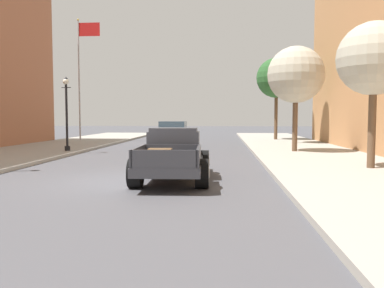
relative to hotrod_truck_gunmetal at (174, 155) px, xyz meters
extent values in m
plane|color=#47474C|center=(-1.43, -0.46, -0.75)|extent=(140.00, 140.00, 0.00)
cube|color=#9E998E|center=(5.82, -0.46, -0.68)|extent=(5.50, 64.00, 0.15)
cube|color=#333338|center=(0.01, -0.24, -0.21)|extent=(1.92, 4.95, 0.24)
cube|color=#333338|center=(0.00, 0.11, 0.31)|extent=(1.59, 1.15, 0.80)
cube|color=#333338|center=(0.00, 0.06, 0.77)|extent=(1.46, 0.98, 0.12)
cube|color=#3D4C5B|center=(-0.02, 0.68, 0.47)|extent=(1.33, 0.08, 0.44)
cube|color=#333338|center=(-0.04, 1.41, 0.17)|extent=(1.37, 1.54, 0.52)
cube|color=silver|center=(-0.07, 2.21, 0.15)|extent=(0.68, 0.12, 0.47)
cube|color=#333338|center=(0.06, -1.64, -0.07)|extent=(1.76, 2.15, 0.04)
cube|color=#333338|center=(-0.75, -1.67, 0.15)|extent=(0.15, 2.10, 0.44)
cube|color=#333338|center=(0.86, -1.62, 0.15)|extent=(0.15, 2.10, 0.44)
cube|color=#333338|center=(0.09, -2.65, 0.15)|extent=(1.62, 0.13, 0.44)
cube|color=#333338|center=(0.02, -0.63, 0.15)|extent=(1.62, 0.13, 0.44)
cylinder|color=black|center=(-0.93, 1.07, -0.35)|extent=(0.39, 0.81, 0.80)
cylinder|color=silver|center=(-1.12, 1.07, -0.35)|extent=(0.03, 0.66, 0.66)
cylinder|color=silver|center=(-1.13, 1.07, -0.35)|extent=(0.03, 0.24, 0.24)
cylinder|color=black|center=(0.86, 1.13, -0.35)|extent=(0.39, 0.81, 0.80)
cylinder|color=silver|center=(1.05, 1.14, -0.35)|extent=(0.03, 0.66, 0.66)
cylinder|color=silver|center=(1.06, 1.14, -0.35)|extent=(0.03, 0.24, 0.24)
cylinder|color=black|center=(-0.84, -1.62, -0.35)|extent=(0.39, 0.81, 0.80)
cylinder|color=silver|center=(-1.03, -1.63, -0.35)|extent=(0.03, 0.66, 0.66)
cylinder|color=silver|center=(-1.04, -1.63, -0.35)|extent=(0.03, 0.24, 0.24)
cylinder|color=black|center=(0.95, -1.56, -0.35)|extent=(0.39, 0.81, 0.80)
cylinder|color=silver|center=(1.14, -1.56, -0.35)|extent=(0.03, 0.66, 0.66)
cylinder|color=silver|center=(1.15, -1.55, -0.35)|extent=(0.03, 0.24, 0.24)
cube|color=olive|center=(-0.11, -2.00, 0.15)|extent=(0.61, 0.46, 0.40)
cube|color=#3D2D1E|center=(-0.11, -2.00, 0.15)|extent=(0.62, 0.07, 0.42)
cube|color=#2D2D33|center=(0.27, -1.34, 0.09)|extent=(0.48, 0.38, 0.28)
cube|color=slate|center=(-1.49, 12.01, -0.14)|extent=(1.76, 4.32, 0.80)
cube|color=#384C5B|center=(-1.49, 11.86, 0.58)|extent=(1.54, 2.02, 0.64)
cylinder|color=black|center=(-2.33, 13.30, -0.42)|extent=(0.23, 0.66, 0.66)
cylinder|color=black|center=(-0.68, 13.31, -0.42)|extent=(0.23, 0.66, 0.66)
cylinder|color=black|center=(-2.30, 10.72, -0.42)|extent=(0.23, 0.66, 0.66)
cylinder|color=black|center=(-0.65, 10.73, -0.42)|extent=(0.23, 0.66, 0.66)
cylinder|color=black|center=(-6.60, 8.02, -0.48)|extent=(0.28, 0.28, 0.24)
cylinder|color=black|center=(-6.60, 8.02, 1.24)|extent=(0.12, 0.12, 3.20)
cylinder|color=black|center=(-6.60, 8.02, 2.69)|extent=(0.50, 0.04, 0.04)
sphere|color=silver|center=(-6.60, 8.02, 3.00)|extent=(0.32, 0.32, 0.32)
cone|color=black|center=(-6.60, 8.02, 3.18)|extent=(0.24, 0.24, 0.14)
cylinder|color=#B2B2B7|center=(-9.40, 17.53, 3.90)|extent=(0.12, 0.12, 9.00)
sphere|color=gold|center=(-9.40, 17.53, 8.48)|extent=(0.16, 0.16, 0.16)
cube|color=red|center=(-8.54, 17.53, 7.75)|extent=(1.60, 0.03, 1.00)
cylinder|color=brown|center=(6.65, 2.02, 0.81)|extent=(0.26, 0.26, 2.82)
sphere|color=#ADA893|center=(6.65, 2.02, 3.15)|extent=(2.50, 2.50, 2.50)
cylinder|color=brown|center=(5.23, 8.65, 0.81)|extent=(0.26, 0.26, 2.84)
sphere|color=#ADA893|center=(5.23, 8.65, 3.32)|extent=(2.89, 2.89, 2.89)
cylinder|color=brown|center=(6.48, 15.30, 1.07)|extent=(0.26, 0.26, 3.35)
sphere|color=#33662D|center=(6.48, 15.30, 3.69)|extent=(2.53, 2.53, 2.53)
cylinder|color=brown|center=(5.70, 19.41, 1.22)|extent=(0.26, 0.26, 3.64)
sphere|color=#285628|center=(5.70, 19.41, 4.21)|extent=(3.11, 3.11, 3.11)
camera|label=1|loc=(1.48, -12.04, 1.16)|focal=36.94mm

